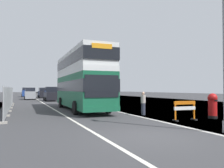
# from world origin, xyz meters

# --- Properties ---
(ground) EXTENTS (140.00, 280.00, 0.10)m
(ground) POSITION_xyz_m (0.60, 0.12, -0.05)
(ground) COLOR #38383A
(double_decker_bus) EXTENTS (2.93, 11.53, 4.97)m
(double_decker_bus) POSITION_xyz_m (0.41, 11.78, 2.65)
(double_decker_bus) COLOR #145638
(double_decker_bus) RESTS_ON ground
(red_pillar_postbox) EXTENTS (0.59, 0.59, 1.57)m
(red_pillar_postbox) POSITION_xyz_m (6.53, 3.00, 0.86)
(red_pillar_postbox) COLOR black
(red_pillar_postbox) RESTS_ON ground
(roadworks_barrier) EXTENTS (1.47, 0.50, 1.14)m
(roadworks_barrier) POSITION_xyz_m (4.26, 2.89, 0.70)
(roadworks_barrier) COLOR orange
(roadworks_barrier) RESTS_ON ground
(construction_site_fence) EXTENTS (0.44, 17.20, 2.01)m
(construction_site_fence) POSITION_xyz_m (-5.39, 14.11, 0.96)
(construction_site_fence) COLOR #A8AAAD
(construction_site_fence) RESTS_ON ground
(car_oncoming_near) EXTENTS (1.97, 4.08, 2.18)m
(car_oncoming_near) POSITION_xyz_m (-0.09, 28.13, 1.01)
(car_oncoming_near) COLOR black
(car_oncoming_near) RESTS_ON ground
(car_receding_mid) EXTENTS (1.94, 3.98, 2.09)m
(car_receding_mid) POSITION_xyz_m (-2.86, 34.55, 0.99)
(car_receding_mid) COLOR gray
(car_receding_mid) RESTS_ON ground
(car_receding_far) EXTENTS (2.00, 4.51, 2.13)m
(car_receding_far) POSITION_xyz_m (0.01, 41.28, 1.01)
(car_receding_far) COLOR black
(car_receding_far) RESTS_ON ground
(car_far_side) EXTENTS (1.99, 4.07, 2.20)m
(car_far_side) POSITION_xyz_m (-3.15, 49.70, 1.04)
(car_far_side) COLOR navy
(car_far_side) RESTS_ON ground
(pedestrian_at_kerb) EXTENTS (0.34, 0.34, 1.64)m
(pedestrian_at_kerb) POSITION_xyz_m (3.50, 6.29, 0.82)
(pedestrian_at_kerb) COLOR #2D3342
(pedestrian_at_kerb) RESTS_ON ground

